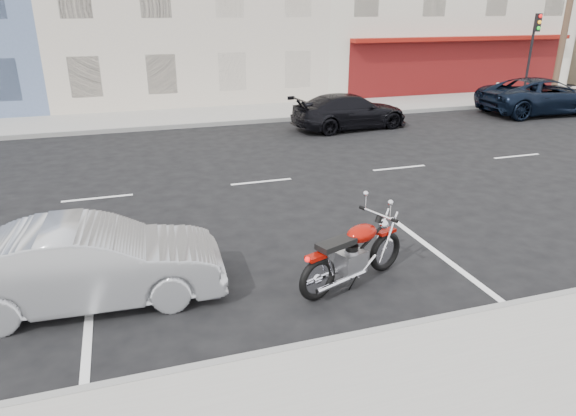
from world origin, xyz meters
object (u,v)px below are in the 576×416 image
Objects in this scene: motorcycle at (387,243)px; sedan_silver at (91,264)px; suv_far at (542,96)px; car_far at (350,111)px; traffic_light at (533,45)px; fire_hydrant at (497,90)px.

sedan_silver reaches higher than motorcycle.
suv_far reaches higher than sedan_silver.
car_far is at bearing 48.44° from motorcycle.
traffic_light is at bearing -79.30° from car_far.
car_far is (-8.85, -0.14, -0.11)m from suv_far.
sedan_silver is 0.89× the size of car_far.
motorcycle is at bearing -137.31° from traffic_light.
fire_hydrant is at bearing -50.43° from sedan_silver.
car_far is at bearing 93.02° from suv_far.
traffic_light is 11.40m from car_far.
fire_hydrant is 3.31m from suv_far.
sedan_silver is at bearing 132.68° from car_far.
sedan_silver is 0.73× the size of suv_far.
fire_hydrant is at bearing 25.56° from motorcycle.
traffic_light reaches higher than car_far.
fire_hydrant is 0.13× the size of suv_far.
sedan_silver reaches higher than car_far.
traffic_light is at bearing -29.24° from suv_far.
motorcycle is (-13.22, -13.74, -0.02)m from fire_hydrant.
motorcycle is 11.06m from car_far.
suv_far reaches higher than motorcycle.
traffic_light reaches higher than motorcycle.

